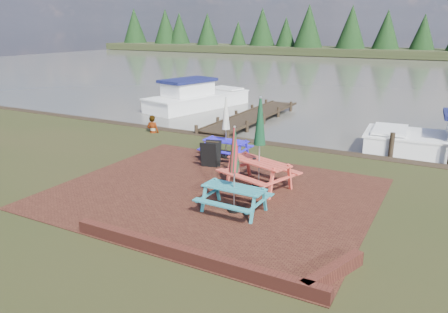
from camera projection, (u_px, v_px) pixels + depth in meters
ground at (194, 205)px, 11.95m from camera, size 120.00×120.00×0.00m
paving at (212, 193)px, 12.78m from camera, size 9.00×7.50×0.02m
brick_wall at (220, 259)px, 8.89m from camera, size 6.21×1.79×0.30m
water at (394, 75)px, 43.09m from camera, size 120.00×60.00×0.02m
far_treeline at (424, 35)px, 66.54m from camera, size 120.00×10.00×8.10m
picnic_table_teal at (234, 183)px, 11.30m from camera, size 1.70×1.52×2.30m
picnic_table_red at (259, 157)px, 13.01m from camera, size 2.43×2.29×2.74m
picnic_table_blue at (226, 137)px, 15.94m from camera, size 1.63×1.45×2.26m
chalkboard at (211, 154)px, 15.02m from camera, size 0.60×0.66×0.92m
jetty at (252, 116)px, 23.00m from camera, size 1.76×9.08×1.00m
boat_jetty at (196, 99)px, 26.68m from camera, size 4.00×7.37×2.03m
person at (152, 116)px, 19.75m from camera, size 0.63×0.45×1.60m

